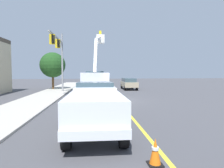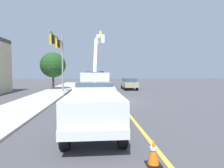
# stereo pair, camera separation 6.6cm
# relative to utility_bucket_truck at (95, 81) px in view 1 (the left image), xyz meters

# --- Properties ---
(ground) EXTENTS (120.00, 120.00, 0.00)m
(ground) POSITION_rel_utility_bucket_truck_xyz_m (-3.19, -1.96, -1.62)
(ground) COLOR #47474C
(sidewalk_far_side) EXTENTS (60.08, 5.51, 0.12)m
(sidewalk_far_side) POSITION_rel_utility_bucket_truck_xyz_m (-2.96, 5.29, -1.56)
(sidewalk_far_side) COLOR #B2ADA3
(sidewalk_far_side) RESTS_ON ground
(lane_centre_stripe) EXTENTS (49.98, 1.75, 0.01)m
(lane_centre_stripe) POSITION_rel_utility_bucket_truck_xyz_m (-3.19, -1.96, -1.61)
(lane_centre_stripe) COLOR yellow
(lane_centre_stripe) RESTS_ON ground
(utility_bucket_truck) EXTENTS (8.28, 2.80, 7.14)m
(utility_bucket_truck) POSITION_rel_utility_bucket_truck_xyz_m (0.00, 0.00, 0.00)
(utility_bucket_truck) COLOR white
(utility_bucket_truck) RESTS_ON ground
(service_pickup_truck) EXTENTS (5.66, 2.33, 2.06)m
(service_pickup_truck) POSITION_rel_utility_bucket_truck_xyz_m (-12.10, 0.40, -0.50)
(service_pickup_truck) COLOR white
(service_pickup_truck) RESTS_ON ground
(passing_minivan) EXTENTS (4.86, 2.07, 1.69)m
(passing_minivan) POSITION_rel_utility_bucket_truck_xyz_m (7.70, -5.29, -0.65)
(passing_minivan) COLOR tan
(passing_minivan) RESTS_ON ground
(traffic_cone_leading) EXTENTS (0.40, 0.40, 0.75)m
(traffic_cone_leading) POSITION_rel_utility_bucket_truck_xyz_m (-15.26, -1.14, -1.25)
(traffic_cone_leading) COLOR black
(traffic_cone_leading) RESTS_ON ground
(traffic_cone_mid_front) EXTENTS (0.40, 0.40, 0.80)m
(traffic_cone_mid_front) POSITION_rel_utility_bucket_truck_xyz_m (3.24, -1.72, -1.23)
(traffic_cone_mid_front) COLOR black
(traffic_cone_mid_front) RESTS_ON ground
(traffic_signal_mast) EXTENTS (7.17, 0.65, 7.51)m
(traffic_signal_mast) POSITION_rel_utility_bucket_truck_xyz_m (2.97, 4.09, 3.38)
(traffic_signal_mast) COLOR gray
(traffic_signal_mast) RESTS_ON ground
(street_tree_right) EXTENTS (3.66, 3.66, 5.46)m
(street_tree_right) POSITION_rel_utility_bucket_truck_xyz_m (8.48, 5.86, 2.00)
(street_tree_right) COLOR brown
(street_tree_right) RESTS_ON ground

